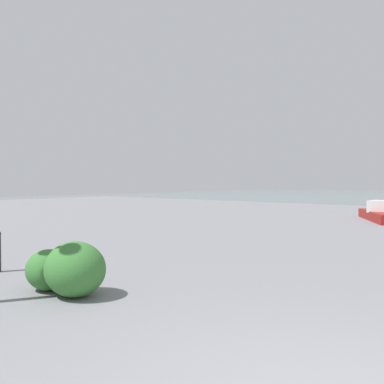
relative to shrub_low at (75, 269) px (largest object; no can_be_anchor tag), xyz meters
The scene contains 2 objects.
shrub_low is the anchor object (origin of this frame).
shrub_wide 0.62m from the shrub_low, ahead, with size 0.72×0.65×0.61m.
Camera 1 is at (-1.02, 2.72, 1.63)m, focal length 39.67 mm.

